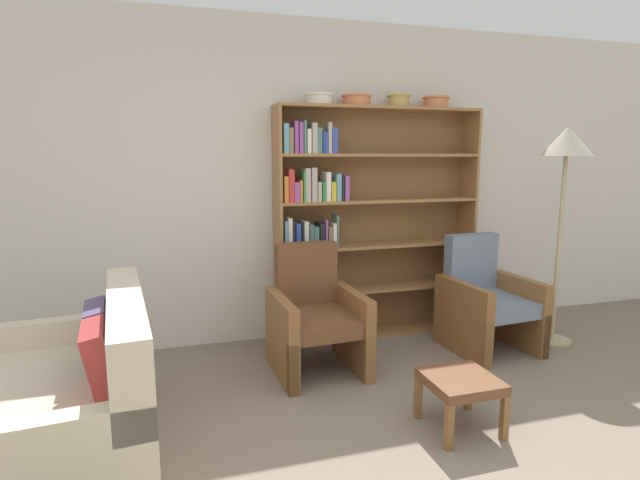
{
  "coord_description": "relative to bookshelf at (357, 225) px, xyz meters",
  "views": [
    {
      "loc": [
        -1.22,
        -1.78,
        1.61
      ],
      "look_at": [
        -0.09,
        1.96,
        0.95
      ],
      "focal_mm": 28.0,
      "sensor_mm": 36.0,
      "label": 1
    }
  ],
  "objects": [
    {
      "name": "footstool",
      "position": [
        0.03,
        -1.67,
        -0.74
      ],
      "size": [
        0.4,
        0.4,
        0.33
      ],
      "color": "brown",
      "rests_on": "ground"
    },
    {
      "name": "bowl_stoneware",
      "position": [
        0.37,
        -0.01,
        1.08
      ],
      "size": [
        0.21,
        0.21,
        0.11
      ],
      "color": "tan",
      "rests_on": "bookshelf"
    },
    {
      "name": "couch",
      "position": [
        -2.11,
        -1.34,
        -0.7
      ],
      "size": [
        1.01,
        1.54,
        0.87
      ],
      "rotation": [
        0.0,
        0.0,
        1.67
      ],
      "color": "beige",
      "rests_on": "ground"
    },
    {
      "name": "wall_back",
      "position": [
        -0.35,
        0.18,
        0.37
      ],
      "size": [
        12.0,
        0.06,
        2.75
      ],
      "color": "silver",
      "rests_on": "ground"
    },
    {
      "name": "bowl_terracotta",
      "position": [
        0.73,
        -0.01,
        1.08
      ],
      "size": [
        0.24,
        0.24,
        0.11
      ],
      "color": "#C67547",
      "rests_on": "bookshelf"
    },
    {
      "name": "bookshelf",
      "position": [
        0.0,
        0.0,
        0.0
      ],
      "size": [
        1.83,
        0.3,
        2.02
      ],
      "color": "olive",
      "rests_on": "ground"
    },
    {
      "name": "armchair_cushioned",
      "position": [
        0.94,
        -0.6,
        -0.61
      ],
      "size": [
        0.69,
        0.73,
        0.94
      ],
      "rotation": [
        0.0,
        0.0,
        3.22
      ],
      "color": "brown",
      "rests_on": "ground"
    },
    {
      "name": "armchair_leather",
      "position": [
        -0.56,
        -0.6,
        -0.61
      ],
      "size": [
        0.67,
        0.71,
        0.94
      ],
      "rotation": [
        0.0,
        0.0,
        3.19
      ],
      "color": "brown",
      "rests_on": "ground"
    },
    {
      "name": "bowl_sage",
      "position": [
        -0.35,
        -0.01,
        1.07
      ],
      "size": [
        0.24,
        0.24,
        0.09
      ],
      "color": "silver",
      "rests_on": "bookshelf"
    },
    {
      "name": "bowl_copper",
      "position": [
        -0.02,
        -0.01,
        1.07
      ],
      "size": [
        0.26,
        0.26,
        0.1
      ],
      "color": "#C67547",
      "rests_on": "bookshelf"
    },
    {
      "name": "floor_lamp",
      "position": [
        1.59,
        -0.65,
        0.61
      ],
      "size": [
        0.41,
        0.41,
        1.85
      ],
      "color": "tan",
      "rests_on": "ground"
    }
  ]
}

